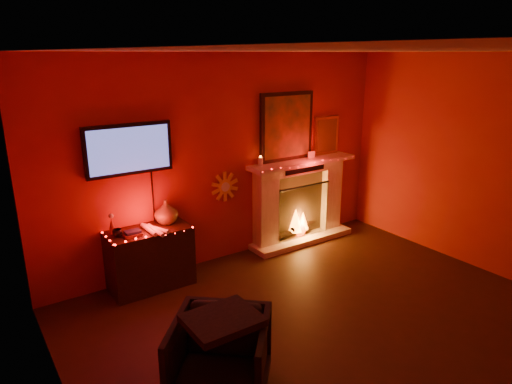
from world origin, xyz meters
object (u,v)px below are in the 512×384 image
console_table (151,255)px  armchair (220,359)px  sunburst_clock (225,187)px  fireplace (299,193)px  tv (129,150)px

console_table → armchair: (-0.25, -2.06, -0.06)m
sunburst_clock → console_table: 1.32m
sunburst_clock → armchair: sunburst_clock is taller
fireplace → sunburst_clock: 1.23m
fireplace → console_table: 2.37m
armchair → tv: bearing=127.7°
fireplace → tv: 2.61m
fireplace → console_table: (-2.35, -0.13, -0.32)m
sunburst_clock → console_table: bearing=-169.4°
tv → sunburst_clock: size_ratio=3.10×
tv → console_table: size_ratio=1.22×
console_table → armchair: 2.07m
tv → sunburst_clock: bearing=1.2°
sunburst_clock → fireplace: bearing=-4.4°
fireplace → tv: fireplace is taller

